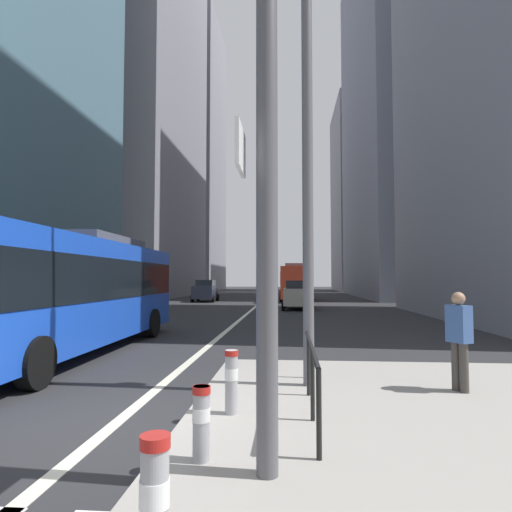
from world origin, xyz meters
TOP-DOWN VIEW (x-y plane):
  - ground_plane at (0.00, 20.00)m, footprint 160.00×160.00m
  - lane_centre_line at (0.00, 30.00)m, footprint 0.20×80.00m
  - office_tower_left_mid at (-16.00, 42.44)m, footprint 12.90×23.41m
  - office_tower_left_far at (-16.00, 67.01)m, footprint 12.33×17.36m
  - office_tower_right_mid at (17.00, 43.02)m, footprint 13.68×24.27m
  - office_tower_right_far at (17.00, 66.40)m, footprint 13.37×16.22m
  - city_bus_blue_oncoming at (-3.52, 5.10)m, footprint 2.82×11.17m
  - city_bus_red_receding at (3.00, 34.46)m, footprint 2.71×11.63m
  - car_oncoming_mid at (-5.05, 31.64)m, footprint 2.14×4.23m
  - car_receding_near at (3.03, 22.70)m, footprint 2.12×4.24m
  - car_receding_far at (2.64, 59.49)m, footprint 2.16×4.22m
  - traffic_signal_gantry at (0.11, -1.92)m, footprint 6.45×0.65m
  - street_lamp_post at (2.83, 1.66)m, footprint 5.50×0.32m
  - bollard_left at (1.64, -3.49)m, footprint 0.20×0.20m
  - bollard_right at (1.55, -1.64)m, footprint 0.20×0.20m
  - bollard_back at (1.65, -0.05)m, footprint 0.20×0.20m
  - pedestrian_railing at (2.80, 0.37)m, footprint 0.06×3.82m
  - pedestrian_waiting at (5.40, 1.45)m, footprint 0.39×0.45m

SIDE VIEW (x-z plane):
  - ground_plane at x=0.00m, z-range 0.00..0.00m
  - lane_centre_line at x=0.00m, z-range 0.00..0.01m
  - bollard_right at x=1.55m, z-range 0.20..0.98m
  - bollard_back at x=1.65m, z-range 0.20..1.10m
  - bollard_left at x=1.64m, z-range 0.20..1.14m
  - pedestrian_railing at x=2.80m, z-range 0.37..1.35m
  - car_receding_far at x=2.64m, z-range 0.02..1.96m
  - car_oncoming_mid at x=-5.05m, z-range 0.02..1.96m
  - car_receding_near at x=3.03m, z-range 0.02..1.96m
  - pedestrian_waiting at x=5.40m, z-range 0.24..1.94m
  - city_bus_blue_oncoming at x=-3.52m, z-range 0.14..3.54m
  - city_bus_red_receding at x=3.00m, z-range 0.14..3.54m
  - traffic_signal_gantry at x=0.11m, z-range 1.13..7.13m
  - street_lamp_post at x=2.83m, z-range 1.28..9.28m
  - office_tower_right_far at x=17.00m, z-range 0.00..31.32m
  - office_tower_right_mid at x=17.00m, z-range 0.00..42.57m
  - office_tower_left_far at x=-16.00m, z-range 0.00..47.40m
  - office_tower_left_mid at x=-16.00m, z-range 0.00..48.10m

